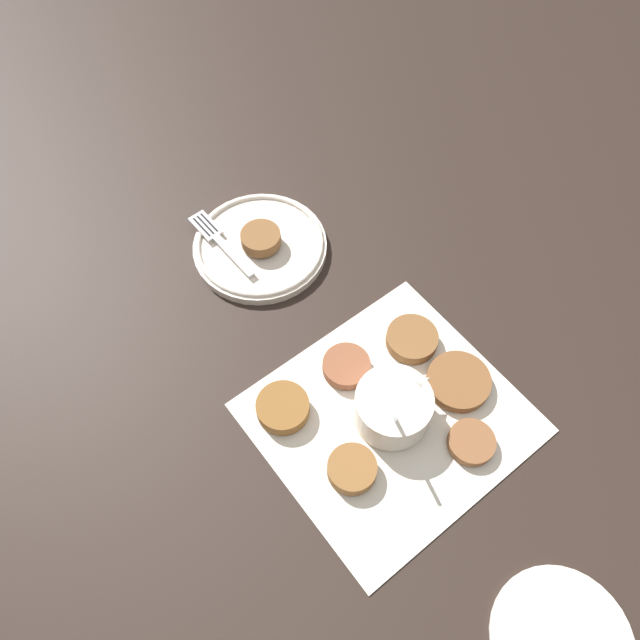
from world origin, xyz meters
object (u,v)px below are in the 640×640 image
Objects in this scene: sauce_bowl at (393,408)px; fork at (217,237)px; fritter_on_plate at (261,238)px; serving_plate at (260,246)px.

sauce_bowl is 0.39m from fork.
sauce_bowl is at bearing -91.06° from fritter_on_plate.
fritter_on_plate is 0.40× the size of fork.
sauce_bowl is 0.34m from serving_plate.
fritter_on_plate is at bearing -58.90° from serving_plate.
fork is (-0.05, 0.05, -0.01)m from fritter_on_plate.
fork is (-0.05, 0.04, 0.01)m from serving_plate.
serving_plate is (0.00, 0.34, -0.02)m from sauce_bowl.
fork is at bearing 96.92° from sauce_bowl.
sauce_bowl is 0.72× the size of fork.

